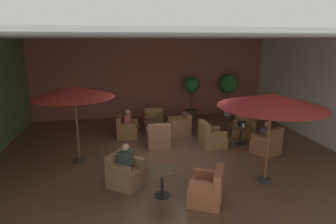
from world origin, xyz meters
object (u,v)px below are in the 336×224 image
(patio_umbrella_center_beige, at_px, (272,101))
(patron_by_window, at_px, (126,158))
(armchair_front_left_north, at_px, (267,144))
(armchair_front_right_north, at_px, (125,173))
(armchair_front_right_east, at_px, (208,190))
(patio_umbrella_tall_red, at_px, (74,92))
(cafe_table_front_left, at_px, (241,130))
(cafe_table_front_right, at_px, (162,177))
(armchair_mid_center_west, at_px, (180,127))
(armchair_mid_center_south, at_px, (158,138))
(patron_with_friend, at_px, (267,133))
(patron_blue_shirt, at_px, (128,119))
(armchair_mid_center_north, at_px, (154,121))
(potted_tree_mid_left, at_px, (192,91))
(armchair_front_left_east, at_px, (245,127))
(cafe_table_mid_center, at_px, (154,124))
(iced_drink_cup, at_px, (243,125))
(potted_tree_left_corner, at_px, (229,85))
(open_laptop, at_px, (241,125))
(armchair_mid_center_east, at_px, (127,129))
(armchair_front_left_south, at_px, (211,138))

(patio_umbrella_center_beige, bearing_deg, patron_by_window, 173.38)
(armchair_front_left_north, xyz_separation_m, armchair_front_right_north, (-4.49, -1.24, -0.01))
(armchair_front_right_east, bearing_deg, patio_umbrella_tall_red, 137.88)
(cafe_table_front_left, xyz_separation_m, armchair_front_right_north, (-4.01, -2.19, -0.19))
(cafe_table_front_right, xyz_separation_m, armchair_mid_center_west, (1.34, 4.23, -0.17))
(patron_by_window, bearing_deg, armchair_mid_center_south, 65.36)
(patron_with_friend, bearing_deg, patron_blue_shirt, 150.95)
(armchair_mid_center_west, relative_size, patio_umbrella_tall_red, 0.37)
(armchair_mid_center_north, xyz_separation_m, potted_tree_mid_left, (1.87, 1.14, 1.02))
(armchair_front_left_north, bearing_deg, armchair_front_left_east, 86.83)
(cafe_table_front_left, bearing_deg, patron_blue_shirt, 159.06)
(cafe_table_mid_center, height_order, iced_drink_cup, iced_drink_cup)
(armchair_mid_center_north, xyz_separation_m, patron_blue_shirt, (-1.06, -0.85, 0.38))
(potted_tree_left_corner, xyz_separation_m, potted_tree_mid_left, (-1.87, -0.29, -0.16))
(armchair_front_left_north, distance_m, potted_tree_left_corner, 4.86)
(armchair_front_right_east, distance_m, open_laptop, 4.03)
(armchair_front_right_north, height_order, patron_with_friend, patron_with_friend)
(armchair_mid_center_south, distance_m, patron_blue_shirt, 1.57)
(cafe_table_front_right, bearing_deg, armchair_front_right_north, 141.42)
(armchair_front_left_north, distance_m, armchair_mid_center_south, 3.54)
(armchair_front_left_north, xyz_separation_m, patio_umbrella_center_beige, (-0.97, -1.66, 1.79))
(armchair_mid_center_south, bearing_deg, armchair_front_left_north, -20.50)
(armchair_front_left_north, distance_m, patio_umbrella_tall_red, 6.08)
(armchair_mid_center_west, relative_size, open_laptop, 2.53)
(armchair_front_right_north, height_order, iced_drink_cup, armchair_front_right_north)
(iced_drink_cup, bearing_deg, armchair_front_right_north, -152.56)
(cafe_table_front_left, relative_size, armchair_front_right_north, 0.68)
(armchair_front_left_north, relative_size, potted_tree_left_corner, 0.48)
(armchair_front_left_east, bearing_deg, patron_blue_shirt, 172.68)
(cafe_table_front_right, relative_size, armchair_mid_center_west, 0.77)
(armchair_front_left_north, xyz_separation_m, patron_with_friend, (-0.02, 0.04, 0.36))
(armchair_mid_center_east, distance_m, armchair_mid_center_west, 1.99)
(armchair_mid_center_south, distance_m, iced_drink_cup, 2.93)
(armchair_front_right_north, distance_m, armchair_front_right_east, 2.09)
(patron_blue_shirt, bearing_deg, armchair_mid_center_west, -1.95)
(armchair_mid_center_south, height_order, patio_umbrella_center_beige, patio_umbrella_center_beige)
(cafe_table_front_right, bearing_deg, iced_drink_cup, 40.45)
(armchair_front_left_south, xyz_separation_m, patio_umbrella_center_beige, (0.57, -2.57, 1.79))
(armchair_front_left_south, bearing_deg, armchair_mid_center_north, 125.56)
(armchair_mid_center_west, height_order, open_laptop, open_laptop)
(armchair_front_right_east, distance_m, patron_with_friend, 3.63)
(armchair_front_right_north, xyz_separation_m, armchair_front_right_east, (1.76, -1.12, 0.00))
(patron_blue_shirt, distance_m, iced_drink_cup, 4.15)
(patio_umbrella_tall_red, distance_m, open_laptop, 5.52)
(armchair_front_right_north, height_order, patio_umbrella_center_beige, patio_umbrella_center_beige)
(armchair_mid_center_north, distance_m, open_laptop, 3.59)
(armchair_front_left_east, bearing_deg, potted_tree_mid_left, 119.59)
(patio_umbrella_tall_red, xyz_separation_m, patron_blue_shirt, (1.52, 1.98, -1.41))
(cafe_table_front_left, height_order, potted_tree_left_corner, potted_tree_left_corner)
(cafe_table_front_left, height_order, patio_umbrella_center_beige, patio_umbrella_center_beige)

